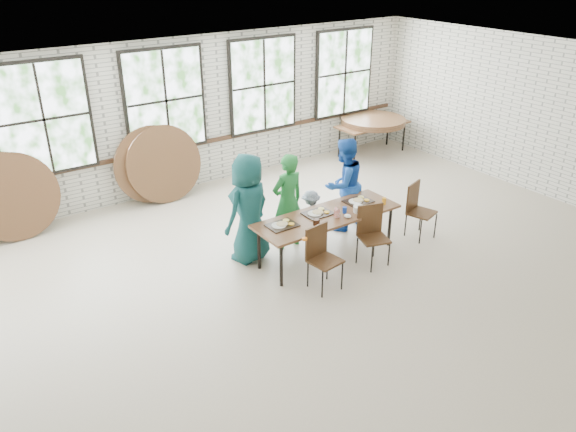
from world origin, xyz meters
name	(u,v)px	position (x,y,z in m)	size (l,w,h in m)	color
room	(165,103)	(0.00, 4.44, 1.83)	(12.00, 12.00, 12.00)	#B0A18C
dining_table	(327,218)	(0.90, 0.61, 0.69)	(2.40, 0.80, 0.74)	brown
chair_near_left	(321,252)	(0.29, -0.01, 0.56)	(0.47, 0.46, 0.95)	#452B17
chair_near_right	(372,230)	(1.36, 0.09, 0.56)	(0.52, 0.51, 0.95)	#452B17
chair_spare	(417,206)	(2.59, 0.31, 0.56)	(0.52, 0.51, 0.95)	#452B17
adult_teal	(249,209)	(-0.13, 1.26, 0.87)	(0.85, 0.55, 1.74)	#155346
adult_green	(288,201)	(0.60, 1.26, 0.80)	(0.59, 0.38, 1.61)	#207A33
toddler	(311,215)	(1.07, 1.26, 0.43)	(0.56, 0.32, 0.87)	#162B46
adult_blue	(344,185)	(1.77, 1.26, 0.82)	(0.79, 0.62, 1.64)	#194EB4
storage_table	(373,126)	(4.86, 3.86, 0.69)	(1.81, 0.77, 0.74)	brown
tabletop_clutter	(334,212)	(1.01, 0.58, 0.77)	(2.04, 0.58, 0.11)	black
round_tops_stacked	(373,121)	(4.86, 3.86, 0.80)	(1.50, 1.50, 0.13)	brown
round_tops_leaning	(89,180)	(-1.69, 4.19, 0.73)	(4.31, 0.45, 1.50)	brown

